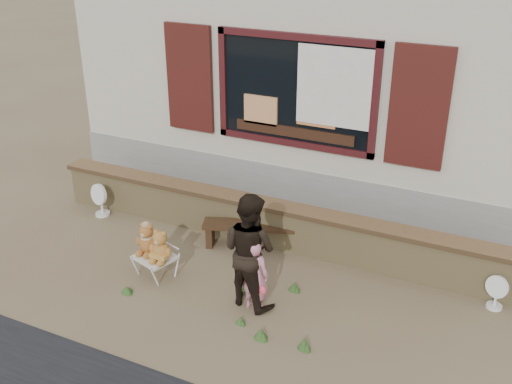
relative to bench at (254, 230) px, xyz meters
The scene contains 12 objects.
ground 0.86m from the bench, 81.16° to the right, with size 80.00×80.00×0.00m, color brown.
shopfront 4.07m from the bench, 88.07° to the left, with size 8.04×5.13×4.00m.
brick_wall 0.24m from the bench, 58.11° to the left, with size 7.10×0.36×0.67m.
bench is the anchor object (origin of this frame).
folding_chair 1.52m from the bench, 124.91° to the right, with size 0.59×0.56×0.30m.
teddy_bear_left 1.59m from the bench, 129.78° to the right, with size 0.33×0.29×0.45m, color brown, non-canonical shape.
teddy_bear_right 1.50m from the bench, 119.75° to the right, with size 0.33×0.29×0.45m, color #966229, non-canonical shape.
child 1.50m from the bench, 64.28° to the right, with size 0.35×0.23×0.96m, color pink.
adult 1.42m from the bench, 66.94° to the right, with size 0.73×0.57×1.50m, color black.
fan_left 2.65m from the bench, behind, with size 0.36×0.23×0.55m.
fan_right 3.33m from the bench, ahead, with size 0.30×0.20×0.46m.
grass_tufts 1.65m from the bench, 67.10° to the right, with size 2.62×1.21×0.15m.
Camera 1 is at (3.14, -6.03, 4.50)m, focal length 42.00 mm.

